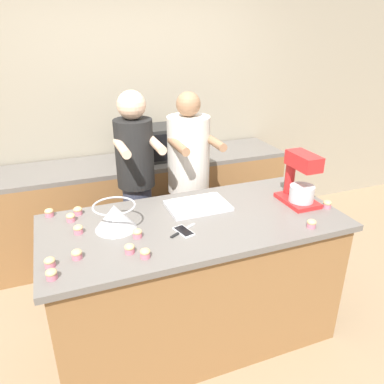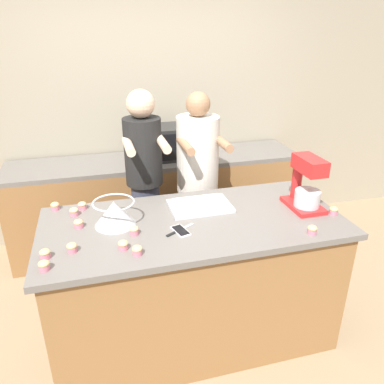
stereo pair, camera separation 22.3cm
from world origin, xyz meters
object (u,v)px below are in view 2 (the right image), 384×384
person_left (145,187)px  cupcake_9 (82,205)px  cell_phone (181,231)px  cupcake_11 (44,265)px  stand_mixer (306,186)px  cupcake_5 (79,223)px  person_right (198,186)px  cupcake_4 (334,210)px  cupcake_2 (312,230)px  cupcake_3 (45,254)px  cupcake_10 (74,212)px  baking_tray (200,205)px  knife (178,231)px  microwave_oven (164,142)px  cupcake_6 (137,250)px  cupcake_7 (72,247)px  cupcake_1 (134,230)px  cupcake_0 (55,206)px  cupcake_8 (123,245)px  mixing_bowl (114,212)px

person_left → cupcake_9: person_left is taller
cell_phone → cupcake_11: cupcake_11 is taller
cell_phone → stand_mixer: bearing=6.5°
cupcake_5 → cupcake_11: (-0.17, -0.41, 0.00)m
person_right → cupcake_4: 1.12m
stand_mixer → person_left: bearing=143.1°
cupcake_2 → cell_phone: bearing=163.3°
cupcake_3 → cupcake_10: (0.14, 0.48, 0.00)m
person_right → cupcake_9: 1.00m
person_left → cupcake_2: size_ratio=29.19×
baking_tray → cell_phone: (-0.21, -0.28, -0.01)m
cupcake_10 → knife: bearing=-31.9°
microwave_oven → cupcake_6: bearing=-106.2°
knife → cupcake_5: 0.62m
baking_tray → cupcake_9: bearing=166.4°
cupcake_9 → cupcake_7: bearing=-96.0°
cupcake_1 → person_right: bearing=52.0°
cell_phone → cupcake_7: (-0.63, -0.06, 0.02)m
cupcake_6 → cupcake_11: 0.48m
cupcake_6 → cupcake_7: 0.36m
cupcake_0 → knife: bearing=-34.3°
stand_mixer → baking_tray: size_ratio=0.88×
cell_phone → cupcake_6: size_ratio=2.75×
person_left → person_right: person_left is taller
stand_mixer → cupcake_7: bearing=-174.0°
cupcake_3 → cupcake_1: bearing=14.5°
person_left → cupcake_10: bearing=-139.9°
cupcake_0 → cupcake_5: same height
person_left → knife: (0.08, -0.83, 0.05)m
cell_phone → cupcake_8: bearing=-163.5°
cupcake_4 → cupcake_9: same height
person_left → cupcake_4: size_ratio=29.19×
stand_mixer → cupcake_2: size_ratio=6.40×
cupcake_5 → cupcake_6: bearing=-52.0°
mixing_bowl → cupcake_9: mixing_bowl is taller
cupcake_9 → stand_mixer: bearing=-14.2°
cupcake_2 → cupcake_10: (-1.38, 0.62, 0.00)m
cupcake_0 → cupcake_11: bearing=-90.9°
cupcake_5 → cupcake_9: (0.02, 0.26, 0.00)m
cupcake_0 → stand_mixer: bearing=-14.1°
cupcake_7 → cupcake_4: bearing=0.7°
mixing_bowl → knife: mixing_bowl is taller
person_right → cupcake_1: size_ratio=28.58×
cupcake_0 → microwave_oven: bearing=45.2°
microwave_oven → cupcake_1: microwave_oven is taller
knife → cupcake_6: 0.33m
stand_mixer → cupcake_8: size_ratio=6.40×
baking_tray → cupcake_7: cupcake_7 is taller
cupcake_1 → cupcake_10: (-0.35, 0.35, 0.00)m
person_left → cupcake_10: 0.70m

